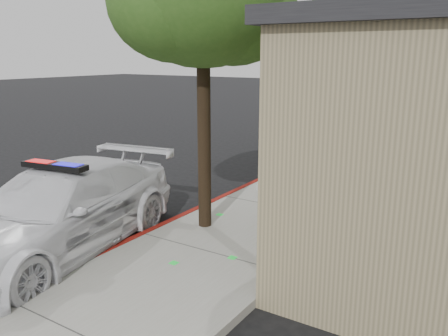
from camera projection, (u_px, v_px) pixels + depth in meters
ground at (141, 240)px, 9.28m from camera, size 120.00×120.00×0.00m
sidewalk at (278, 209)px, 10.87m from camera, size 3.20×60.00×0.15m
red_curb at (224, 198)px, 11.68m from camera, size 0.14×60.00×0.16m
police_car at (59, 210)px, 8.57m from camera, size 3.15×5.84×1.73m
fire_hydrant at (265, 185)px, 11.14m from camera, size 0.46×0.40×0.80m
street_tree_near at (203, 0)px, 8.58m from camera, size 3.28×3.36×6.01m
street_tree_mid at (351, 33)px, 14.39m from camera, size 3.14×2.89×5.51m
street_tree_far at (355, 19)px, 16.39m from camera, size 3.36×3.45×6.28m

